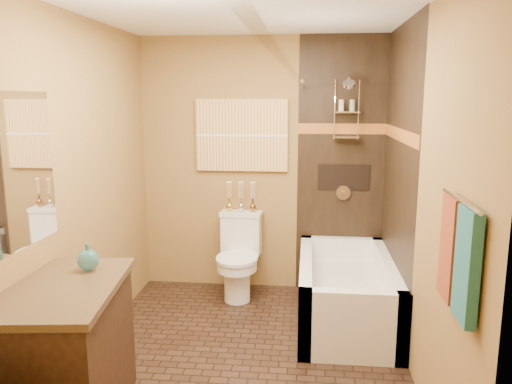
# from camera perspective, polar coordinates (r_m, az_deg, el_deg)

# --- Properties ---
(floor) EXTENTS (3.00, 3.00, 0.00)m
(floor) POSITION_cam_1_polar(r_m,az_deg,el_deg) (3.91, -1.47, -18.59)
(floor) COLOR black
(floor) RESTS_ON ground
(wall_left) EXTENTS (0.02, 3.00, 2.50)m
(wall_left) POSITION_cam_1_polar(r_m,az_deg,el_deg) (3.81, -19.74, 0.09)
(wall_left) COLOR olive
(wall_left) RESTS_ON floor
(wall_right) EXTENTS (0.02, 3.00, 2.50)m
(wall_right) POSITION_cam_1_polar(r_m,az_deg,el_deg) (3.52, 18.18, -0.66)
(wall_right) COLOR olive
(wall_right) RESTS_ON floor
(wall_back) EXTENTS (2.40, 0.02, 2.50)m
(wall_back) POSITION_cam_1_polar(r_m,az_deg,el_deg) (4.94, 0.70, 3.03)
(wall_back) COLOR olive
(wall_back) RESTS_ON floor
(wall_front) EXTENTS (2.40, 0.02, 2.50)m
(wall_front) POSITION_cam_1_polar(r_m,az_deg,el_deg) (2.04, -7.13, -8.32)
(wall_front) COLOR olive
(wall_front) RESTS_ON floor
(ceiling) EXTENTS (3.00, 3.00, 0.00)m
(ceiling) POSITION_cam_1_polar(r_m,az_deg,el_deg) (3.46, -1.68, 20.51)
(ceiling) COLOR silver
(ceiling) RESTS_ON wall_back
(alcove_tile_back) EXTENTS (0.85, 0.01, 2.50)m
(alcove_tile_back) POSITION_cam_1_polar(r_m,az_deg,el_deg) (4.92, 9.73, 2.84)
(alcove_tile_back) COLOR black
(alcove_tile_back) RESTS_ON wall_back
(alcove_tile_right) EXTENTS (0.01, 1.50, 2.50)m
(alcove_tile_right) POSITION_cam_1_polar(r_m,az_deg,el_deg) (4.24, 15.93, 1.33)
(alcove_tile_right) COLOR black
(alcove_tile_right) RESTS_ON wall_right
(mosaic_band_back) EXTENTS (0.85, 0.01, 0.10)m
(mosaic_band_back) POSITION_cam_1_polar(r_m,az_deg,el_deg) (4.87, 9.87, 7.13)
(mosaic_band_back) COLOR #99501B
(mosaic_band_back) RESTS_ON alcove_tile_back
(mosaic_band_right) EXTENTS (0.01, 1.50, 0.10)m
(mosaic_band_right) POSITION_cam_1_polar(r_m,az_deg,el_deg) (4.20, 16.05, 6.32)
(mosaic_band_right) COLOR #99501B
(mosaic_band_right) RESTS_ON alcove_tile_right
(alcove_niche) EXTENTS (0.50, 0.01, 0.25)m
(alcove_niche) POSITION_cam_1_polar(r_m,az_deg,el_deg) (4.93, 9.98, 1.67)
(alcove_niche) COLOR black
(alcove_niche) RESTS_ON alcove_tile_back
(shower_fixtures) EXTENTS (0.24, 0.33, 1.16)m
(shower_fixtures) POSITION_cam_1_polar(r_m,az_deg,el_deg) (4.77, 10.27, 7.60)
(shower_fixtures) COLOR silver
(shower_fixtures) RESTS_ON floor
(curtain_rod) EXTENTS (0.03, 1.55, 0.03)m
(curtain_rod) POSITION_cam_1_polar(r_m,az_deg,el_deg) (4.13, 5.41, 12.17)
(curtain_rod) COLOR silver
(curtain_rod) RESTS_ON wall_back
(towel_bar) EXTENTS (0.02, 0.55, 0.02)m
(towel_bar) POSITION_cam_1_polar(r_m,az_deg,el_deg) (2.47, 22.34, -0.87)
(towel_bar) COLOR silver
(towel_bar) RESTS_ON wall_right
(towel_teal) EXTENTS (0.05, 0.22, 0.52)m
(towel_teal) POSITION_cam_1_polar(r_m,az_deg,el_deg) (2.42, 22.96, -7.76)
(towel_teal) COLOR #1E5C65
(towel_teal) RESTS_ON towel_bar
(towel_rust) EXTENTS (0.05, 0.22, 0.52)m
(towel_rust) POSITION_cam_1_polar(r_m,az_deg,el_deg) (2.66, 21.35, -6.02)
(towel_rust) COLOR maroon
(towel_rust) RESTS_ON towel_bar
(sunset_painting) EXTENTS (0.90, 0.04, 0.70)m
(sunset_painting) POSITION_cam_1_polar(r_m,az_deg,el_deg) (4.91, -1.63, 6.49)
(sunset_painting) COLOR #C4882E
(sunset_painting) RESTS_ON wall_back
(vanity_mirror) EXTENTS (0.01, 1.00, 0.90)m
(vanity_mirror) POSITION_cam_1_polar(r_m,az_deg,el_deg) (3.04, -26.67, 1.78)
(vanity_mirror) COLOR white
(vanity_mirror) RESTS_ON wall_left
(bathtub) EXTENTS (0.80, 1.50, 0.55)m
(bathtub) POSITION_cam_1_polar(r_m,az_deg,el_deg) (4.47, 10.24, -11.67)
(bathtub) COLOR white
(bathtub) RESTS_ON floor
(toilet) EXTENTS (0.42, 0.61, 0.80)m
(toilet) POSITION_cam_1_polar(r_m,az_deg,el_deg) (4.87, -1.97, -7.29)
(toilet) COLOR white
(toilet) RESTS_ON floor
(vanity) EXTENTS (0.72, 1.05, 0.87)m
(vanity) POSITION_cam_1_polar(r_m,az_deg,el_deg) (3.23, -20.90, -17.15)
(vanity) COLOR black
(vanity) RESTS_ON floor
(teal_bottle) EXTENTS (0.16, 0.16, 0.21)m
(teal_bottle) POSITION_cam_1_polar(r_m,az_deg,el_deg) (3.23, -18.66, -7.05)
(teal_bottle) COLOR #277176
(teal_bottle) RESTS_ON vanity
(bud_vases) EXTENTS (0.30, 0.06, 0.29)m
(bud_vases) POSITION_cam_1_polar(r_m,az_deg,el_deg) (4.90, -1.72, -0.44)
(bud_vases) COLOR gold
(bud_vases) RESTS_ON toilet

